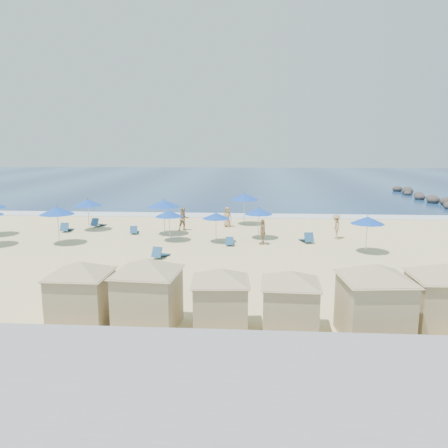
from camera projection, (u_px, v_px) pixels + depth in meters
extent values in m
plane|color=beige|center=(191.00, 260.00, 25.39)|extent=(160.00, 160.00, 0.00)
cube|color=navy|center=(233.00, 180.00, 79.33)|extent=(160.00, 80.00, 0.06)
cube|color=white|center=(214.00, 215.00, 40.58)|extent=(160.00, 2.50, 0.08)
cube|color=gray|center=(127.00, 360.00, 12.54)|extent=(160.00, 2.20, 1.10)
cube|color=gray|center=(86.00, 402.00, 9.48)|extent=(160.00, 4.00, 0.12)
ellipsoid|color=#2C2725|center=(448.00, 205.00, 45.85)|extent=(1.00, 1.00, 0.65)
ellipsoid|color=#2C2725|center=(447.00, 202.00, 47.26)|extent=(1.48, 1.48, 0.96)
ellipsoid|color=#2C2725|center=(433.00, 200.00, 48.79)|extent=(1.40, 1.40, 0.91)
ellipsoid|color=#2C2725|center=(432.00, 199.00, 50.24)|extent=(1.32, 1.32, 0.86)
ellipsoid|color=#2C2725|center=(420.00, 197.00, 51.77)|extent=(1.24, 1.24, 0.81)
ellipsoid|color=#2C2725|center=(419.00, 196.00, 53.21)|extent=(1.16, 1.16, 0.75)
ellipsoid|color=#2C2725|center=(419.00, 195.00, 54.66)|extent=(1.08, 1.08, 0.70)
ellipsoid|color=#2C2725|center=(408.00, 193.00, 56.19)|extent=(1.00, 1.00, 0.65)
ellipsoid|color=#2C2725|center=(408.00, 191.00, 57.60)|extent=(1.48, 1.48, 0.96)
ellipsoid|color=#2C2725|center=(407.00, 190.00, 59.05)|extent=(1.40, 1.40, 0.91)
ellipsoid|color=#2C2725|center=(397.00, 189.00, 60.58)|extent=(1.32, 1.32, 0.86)
cube|color=black|center=(164.00, 285.00, 19.52)|extent=(0.94, 0.94, 0.85)
cube|color=tan|center=(82.00, 300.00, 16.10)|extent=(2.02, 2.02, 1.98)
cube|color=tan|center=(80.00, 274.00, 15.92)|extent=(2.12, 2.12, 0.08)
pyramid|color=tan|center=(79.00, 261.00, 15.83)|extent=(4.35, 4.35, 0.50)
cube|color=tan|center=(148.00, 300.00, 15.91)|extent=(2.27, 2.27, 2.11)
cube|color=tan|center=(147.00, 272.00, 15.72)|extent=(2.38, 2.38, 0.08)
pyramid|color=tan|center=(147.00, 258.00, 15.62)|extent=(4.60, 4.60, 0.53)
cube|color=tan|center=(221.00, 306.00, 15.67)|extent=(1.99, 1.99, 1.87)
cube|color=tan|center=(221.00, 281.00, 15.50)|extent=(2.09, 2.09, 0.07)
pyramid|color=tan|center=(221.00, 268.00, 15.41)|extent=(4.09, 4.09, 0.47)
cube|color=tan|center=(290.00, 309.00, 15.39)|extent=(1.96, 1.96, 1.87)
cube|color=tan|center=(291.00, 284.00, 15.22)|extent=(2.05, 2.05, 0.07)
pyramid|color=tan|center=(291.00, 271.00, 15.13)|extent=(4.10, 4.10, 0.47)
cube|color=tan|center=(374.00, 309.00, 15.06)|extent=(2.33, 2.33, 2.14)
cube|color=tan|center=(376.00, 279.00, 14.87)|extent=(2.45, 2.45, 0.09)
pyramid|color=tan|center=(377.00, 264.00, 14.77)|extent=(4.68, 4.68, 0.54)
cube|color=tan|center=(441.00, 305.00, 15.59)|extent=(2.06, 2.06, 2.03)
cube|color=tan|center=(444.00, 277.00, 15.40)|extent=(2.16, 2.16, 0.08)
pyramid|color=tan|center=(445.00, 263.00, 15.31)|extent=(4.45, 4.45, 0.51)
cylinder|color=#A5A8AD|center=(89.00, 218.00, 33.76)|extent=(0.05, 0.05, 1.99)
cone|color=#1041B3|center=(88.00, 203.00, 33.54)|extent=(2.20, 2.20, 0.47)
sphere|color=#1041B3|center=(88.00, 199.00, 33.49)|extent=(0.08, 0.08, 0.08)
cylinder|color=#A5A8AD|center=(58.00, 229.00, 29.17)|extent=(0.05, 0.05, 2.08)
cone|color=#1041B3|center=(57.00, 211.00, 28.95)|extent=(2.30, 2.30, 0.49)
sphere|color=#1041B3|center=(57.00, 206.00, 28.89)|extent=(0.09, 0.09, 0.09)
cylinder|color=#A5A8AD|center=(164.00, 220.00, 32.19)|extent=(0.06, 0.06, 2.13)
cone|color=#1041B3|center=(164.00, 203.00, 31.96)|extent=(2.36, 2.36, 0.50)
sphere|color=#1041B3|center=(164.00, 199.00, 31.90)|extent=(0.09, 0.09, 0.09)
cylinder|color=#A5A8AD|center=(169.00, 228.00, 30.11)|extent=(0.05, 0.05, 1.76)
cone|color=#1041B3|center=(169.00, 214.00, 29.92)|extent=(1.95, 1.95, 0.42)
sphere|color=#1041B3|center=(169.00, 210.00, 29.87)|extent=(0.07, 0.07, 0.07)
cylinder|color=#A5A8AD|center=(258.00, 226.00, 30.85)|extent=(0.05, 0.05, 1.80)
cone|color=#1041B3|center=(258.00, 211.00, 30.66)|extent=(1.99, 1.99, 0.43)
sphere|color=#1041B3|center=(259.00, 208.00, 30.61)|extent=(0.08, 0.08, 0.08)
cylinder|color=#A5A8AD|center=(216.00, 230.00, 29.70)|extent=(0.04, 0.04, 1.69)
cone|color=#1041B3|center=(216.00, 216.00, 29.52)|extent=(1.87, 1.87, 0.40)
sphere|color=#1041B3|center=(216.00, 212.00, 29.47)|extent=(0.07, 0.07, 0.07)
cylinder|color=#A5A8AD|center=(244.00, 212.00, 36.12)|extent=(0.06, 0.06, 2.14)
cone|color=#1041B3|center=(244.00, 197.00, 35.89)|extent=(2.37, 2.37, 0.51)
sphere|color=#1041B3|center=(244.00, 193.00, 35.83)|extent=(0.09, 0.09, 0.09)
cylinder|color=#A5A8AD|center=(366.00, 238.00, 26.84)|extent=(0.05, 0.05, 1.88)
cone|color=#1041B3|center=(368.00, 220.00, 26.63)|extent=(2.08, 2.08, 0.45)
sphere|color=#1041B3|center=(368.00, 216.00, 26.58)|extent=(0.08, 0.08, 0.08)
cube|color=#245184|center=(67.00, 229.00, 33.59)|extent=(0.65, 1.31, 0.35)
cube|color=#245184|center=(64.00, 227.00, 33.01)|extent=(0.62, 0.37, 0.62)
cube|color=#245184|center=(99.00, 224.00, 35.50)|extent=(0.98, 1.45, 0.36)
cube|color=#245184|center=(95.00, 222.00, 34.94)|extent=(0.70, 0.53, 0.64)
cube|color=#245184|center=(135.00, 231.00, 32.78)|extent=(0.67, 1.18, 0.31)
cube|color=#245184|center=(134.00, 230.00, 32.28)|extent=(0.56, 0.37, 0.55)
cube|color=#245184|center=(161.00, 254.00, 25.97)|extent=(0.94, 1.39, 0.35)
cube|color=#245184|center=(157.00, 252.00, 25.43)|extent=(0.67, 0.51, 0.62)
cube|color=#245184|center=(230.00, 243.00, 29.10)|extent=(0.54, 1.10, 0.30)
cube|color=#245184|center=(229.00, 241.00, 28.62)|extent=(0.52, 0.31, 0.53)
cube|color=#245184|center=(306.00, 239.00, 29.95)|extent=(0.92, 1.43, 0.36)
cube|color=#245184|center=(309.00, 237.00, 29.36)|extent=(0.69, 0.50, 0.64)
imported|color=tan|center=(184.00, 219.00, 33.76)|extent=(1.08, 0.99, 1.80)
imported|color=tan|center=(262.00, 232.00, 29.13)|extent=(0.57, 1.05, 1.70)
imported|color=tan|center=(336.00, 226.00, 30.88)|extent=(0.74, 1.18, 1.75)
imported|color=tan|center=(227.00, 217.00, 35.20)|extent=(0.89, 0.70, 1.61)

